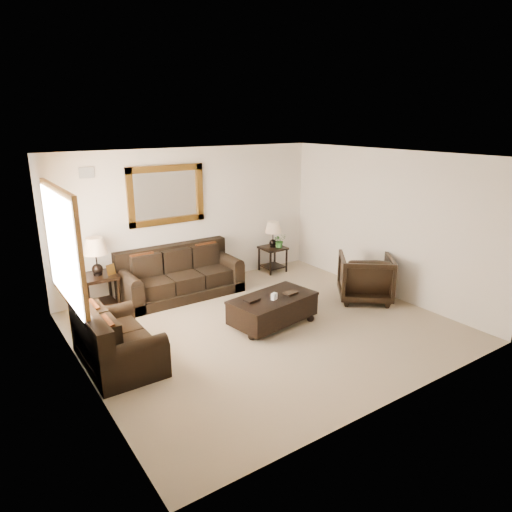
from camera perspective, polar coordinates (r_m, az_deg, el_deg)
room at (r=6.94m, az=1.16°, el=1.23°), size 5.51×5.01×2.71m
window at (r=6.67m, az=-22.93°, el=1.00°), size 0.07×1.96×1.66m
mirror at (r=8.71m, az=-11.13°, el=7.49°), size 1.50×0.06×1.10m
air_vent at (r=8.22m, az=-20.41°, el=9.74°), size 0.25×0.02×0.18m
sofa at (r=8.72m, az=-9.50°, el=-2.74°), size 2.23×0.96×0.91m
loveseat at (r=6.54m, az=-17.31°, el=-10.39°), size 0.88×1.48×0.84m
end_table_left at (r=8.19m, az=-19.27°, el=-0.90°), size 0.60×0.60×1.31m
end_table_right at (r=9.84m, az=2.13°, el=2.12°), size 0.50×0.50×1.11m
coffee_table at (r=7.41m, az=2.10°, el=-6.40°), size 1.50×0.96×0.59m
armchair at (r=8.57m, az=13.50°, el=-2.34°), size 1.25×1.25×0.95m
potted_plant at (r=9.84m, az=2.96°, el=1.77°), size 0.32×0.34×0.23m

